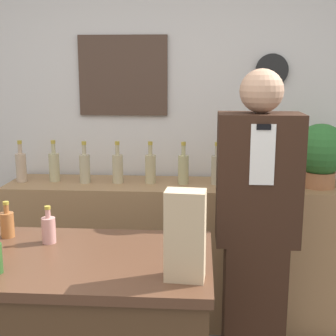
{
  "coord_description": "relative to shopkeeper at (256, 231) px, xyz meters",
  "views": [
    {
      "loc": [
        0.32,
        -1.31,
        1.7
      ],
      "look_at": [
        0.15,
        1.1,
        1.2
      ],
      "focal_mm": 50.0,
      "sensor_mm": 36.0,
      "label": 1
    }
  ],
  "objects": [
    {
      "name": "shelf_bottle_3",
      "position": [
        -0.86,
        0.59,
        0.21
      ],
      "size": [
        0.07,
        0.07,
        0.28
      ],
      "color": "tan",
      "rests_on": "back_shelf"
    },
    {
      "name": "paper_bag",
      "position": [
        -0.36,
        -0.82,
        0.26
      ],
      "size": [
        0.15,
        0.11,
        0.34
      ],
      "color": "tan",
      "rests_on": "display_counter"
    },
    {
      "name": "shelf_bottle_6",
      "position": [
        -0.2,
        0.6,
        0.21
      ],
      "size": [
        0.07,
        0.07,
        0.28
      ],
      "color": "tan",
      "rests_on": "back_shelf"
    },
    {
      "name": "shelf_bottle_5",
      "position": [
        -0.42,
        0.6,
        0.21
      ],
      "size": [
        0.07,
        0.07,
        0.28
      ],
      "color": "tan",
      "rests_on": "back_shelf"
    },
    {
      "name": "shelf_bottle_8",
      "position": [
        0.24,
        0.59,
        0.21
      ],
      "size": [
        0.07,
        0.07,
        0.28
      ],
      "color": "tan",
      "rests_on": "back_shelf"
    },
    {
      "name": "shopkeeper",
      "position": [
        0.0,
        0.0,
        0.0
      ],
      "size": [
        0.43,
        0.27,
        1.72
      ],
      "color": "#331E14",
      "rests_on": "ground_plane"
    },
    {
      "name": "back_shelf",
      "position": [
        -0.46,
        0.6,
        -0.37
      ],
      "size": [
        2.26,
        0.45,
        0.97
      ],
      "color": "#9E754C",
      "rests_on": "ground_plane"
    },
    {
      "name": "shelf_bottle_7",
      "position": [
        0.02,
        0.58,
        0.21
      ],
      "size": [
        0.07,
        0.07,
        0.28
      ],
      "color": "tan",
      "rests_on": "back_shelf"
    },
    {
      "name": "shelf_bottle_1",
      "position": [
        -1.3,
        0.61,
        0.21
      ],
      "size": [
        0.07,
        0.07,
        0.28
      ],
      "color": "tan",
      "rests_on": "back_shelf"
    },
    {
      "name": "shelf_bottle_2",
      "position": [
        -1.08,
        0.58,
        0.21
      ],
      "size": [
        0.07,
        0.07,
        0.28
      ],
      "color": "tan",
      "rests_on": "back_shelf"
    },
    {
      "name": "counter_bottle_5",
      "position": [
        -0.98,
        -0.49,
        0.16
      ],
      "size": [
        0.06,
        0.06,
        0.17
      ],
      "color": "tan",
      "rests_on": "display_counter"
    },
    {
      "name": "shelf_bottle_4",
      "position": [
        -0.64,
        0.6,
        0.21
      ],
      "size": [
        0.07,
        0.07,
        0.28
      ],
      "color": "tan",
      "rests_on": "back_shelf"
    },
    {
      "name": "potted_plant",
      "position": [
        0.46,
        0.57,
        0.33
      ],
      "size": [
        0.33,
        0.33,
        0.41
      ],
      "color": "#B27047",
      "rests_on": "back_shelf"
    },
    {
      "name": "counter_bottle_3",
      "position": [
        -1.19,
        -0.44,
        0.16
      ],
      "size": [
        0.06,
        0.06,
        0.17
      ],
      "color": "#A36132",
      "rests_on": "display_counter"
    },
    {
      "name": "shelf_bottle_0",
      "position": [
        -1.51,
        0.58,
        0.21
      ],
      "size": [
        0.07,
        0.07,
        0.28
      ],
      "color": "tan",
      "rests_on": "back_shelf"
    },
    {
      "name": "back_wall",
      "position": [
        -0.63,
        0.88,
        0.5
      ],
      "size": [
        5.2,
        0.09,
        2.7
      ],
      "color": "silver",
      "rests_on": "ground_plane"
    }
  ]
}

